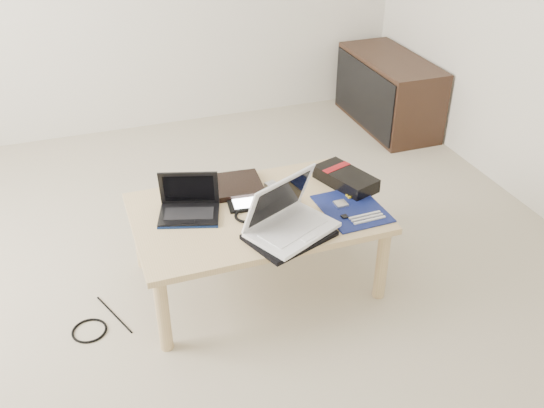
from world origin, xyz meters
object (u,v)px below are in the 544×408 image
object	(u,v)px
coffee_table	(256,219)
white_laptop	(288,219)
gpu_box	(346,179)
netbook	(189,206)
media_cabinet	(387,92)

from	to	relation	value
coffee_table	white_laptop	xyz separation A→B (m)	(0.07, -0.21, 0.12)
gpu_box	netbook	bearing A→B (deg)	-179.74
media_cabinet	gpu_box	distance (m)	1.67
coffee_table	netbook	distance (m)	0.31
coffee_table	media_cabinet	xyz separation A→B (m)	(1.46, 1.41, -0.10)
media_cabinet	white_laptop	world-z (taller)	white_laptop
coffee_table	white_laptop	size ratio (longest dim) A/B	2.58
media_cabinet	gpu_box	xyz separation A→B (m)	(-0.98, -1.34, 0.18)
white_laptop	gpu_box	distance (m)	0.50
media_cabinet	gpu_box	world-z (taller)	media_cabinet
coffee_table	white_laptop	world-z (taller)	white_laptop
media_cabinet	netbook	world-z (taller)	netbook
netbook	gpu_box	world-z (taller)	netbook
netbook	gpu_box	xyz separation A→B (m)	(0.77, 0.00, -0.01)
netbook	coffee_table	bearing A→B (deg)	-14.13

